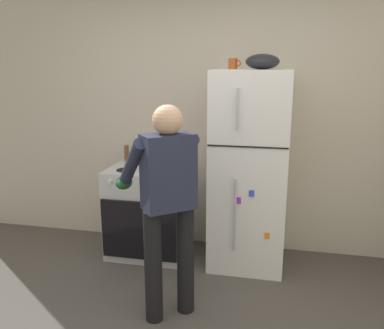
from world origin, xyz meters
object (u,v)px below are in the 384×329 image
at_px(pepper_mill, 127,153).
at_px(mixing_bowl, 262,62).
at_px(red_pot, 163,164).
at_px(stove_range, 149,211).
at_px(coffee_mug, 233,64).
at_px(person_cook, 167,194).
at_px(refrigerator, 249,170).

xyz_separation_m(pepper_mill, mixing_bowl, (1.35, -0.20, 0.91)).
xyz_separation_m(red_pot, pepper_mill, (-0.46, 0.25, 0.03)).
relative_size(stove_range, coffee_mug, 7.93).
xyz_separation_m(red_pot, mixing_bowl, (0.89, 0.05, 0.94)).
bearing_deg(stove_range, person_cook, -64.69).
bearing_deg(pepper_mill, coffee_mug, -7.79).
relative_size(refrigerator, person_cook, 1.14).
distance_m(stove_range, red_pot, 0.53).
height_order(stove_range, mixing_bowl, mixing_bowl).
height_order(person_cook, red_pot, person_cook).
distance_m(person_cook, pepper_mill, 1.39).
bearing_deg(refrigerator, red_pot, -176.50).
relative_size(person_cook, red_pot, 4.42).
height_order(stove_range, pepper_mill, pepper_mill).
relative_size(refrigerator, coffee_mug, 16.22).
distance_m(refrigerator, coffee_mug, 0.97).
bearing_deg(coffee_mug, stove_range, -175.67).
bearing_deg(coffee_mug, red_pot, -171.07).
xyz_separation_m(red_pot, coffee_mug, (0.64, 0.10, 0.92)).
distance_m(coffee_mug, pepper_mill, 1.42).
bearing_deg(stove_range, mixing_bowl, 0.56).
bearing_deg(mixing_bowl, stove_range, -179.44).
height_order(red_pot, mixing_bowl, mixing_bowl).
relative_size(stove_range, red_pot, 2.46).
bearing_deg(coffee_mug, refrigerator, -15.83).
xyz_separation_m(coffee_mug, pepper_mill, (-1.10, 0.15, -0.89)).
xyz_separation_m(stove_range, mixing_bowl, (1.05, 0.01, 1.44)).
bearing_deg(stove_range, refrigerator, 0.59).
xyz_separation_m(refrigerator, person_cook, (-0.52, -0.97, 0.05)).
relative_size(refrigerator, red_pot, 5.02).
height_order(stove_range, red_pot, red_pot).
height_order(refrigerator, red_pot, refrigerator).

